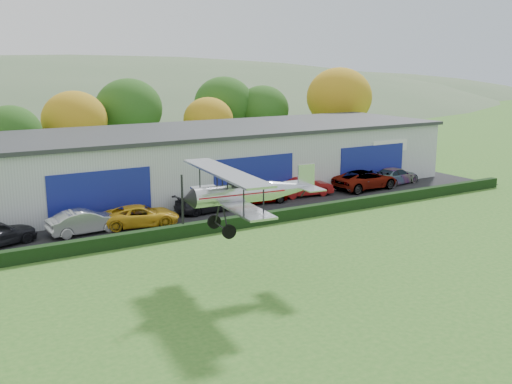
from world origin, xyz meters
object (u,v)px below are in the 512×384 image
car_3 (207,202)px  biplane (245,191)px  car_6 (365,180)px  car_7 (395,176)px  car_1 (85,222)px  car_5 (304,187)px  car_4 (258,193)px  car_2 (141,216)px  hangar (219,158)px

car_3 → biplane: size_ratio=0.60×
car_6 → car_7: car_6 is taller
car_1 → car_6: size_ratio=0.78×
car_6 → car_7: bearing=-88.0°
car_3 → car_5: car_5 is taller
car_5 → car_6: (6.01, -0.50, 0.04)m
car_5 → car_1: bearing=101.5°
car_4 → biplane: biplane is taller
car_2 → car_6: bearing=-74.5°
car_1 → car_7: bearing=-90.8°
car_5 → car_7: (9.86, -0.16, -0.05)m
car_4 → car_3: bearing=101.8°
car_1 → car_3: 9.14m
car_3 → car_7: size_ratio=0.96×
car_4 → car_6: 10.52m
hangar → car_1: (-13.66, -8.01, -1.84)m
biplane → car_6: bearing=40.0°
hangar → car_3: size_ratio=8.37×
car_4 → car_6: car_6 is taller
car_3 → car_5: (9.02, 0.56, 0.08)m
car_5 → car_4: bearing=98.9°
car_4 → hangar: bearing=6.6°
car_1 → car_2: size_ratio=0.93×
car_5 → car_6: 6.04m
car_2 → car_5: 14.55m
car_1 → car_2: car_1 is taller
car_2 → car_3: (5.43, 1.18, 0.01)m
car_1 → biplane: 13.75m
car_7 → biplane: 27.39m
car_4 → car_7: size_ratio=0.93×
car_3 → car_6: car_6 is taller
car_1 → car_5: 18.18m
car_6 → car_4: bearing=85.1°
hangar → car_6: (10.46, -6.93, -1.78)m
car_7 → car_1: bearing=83.2°
car_1 → biplane: size_ratio=0.57×
biplane → car_1: bearing=115.8°
hangar → car_4: (-0.05, -6.61, -1.81)m
car_3 → car_2: bearing=97.7°
hangar → car_3: hangar is taller
hangar → car_6: bearing=-33.5°
hangar → car_1: size_ratio=8.75×
car_4 → biplane: (-9.00, -13.78, 3.76)m
car_2 → car_5: (14.45, 1.74, 0.09)m
hangar → car_2: size_ratio=8.13×
car_2 → car_3: car_3 is taller
car_1 → car_6: car_6 is taller
car_5 → car_7: bearing=-84.4°
hangar → car_7: (14.30, -6.58, -1.88)m
hangar → biplane: bearing=-113.9°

